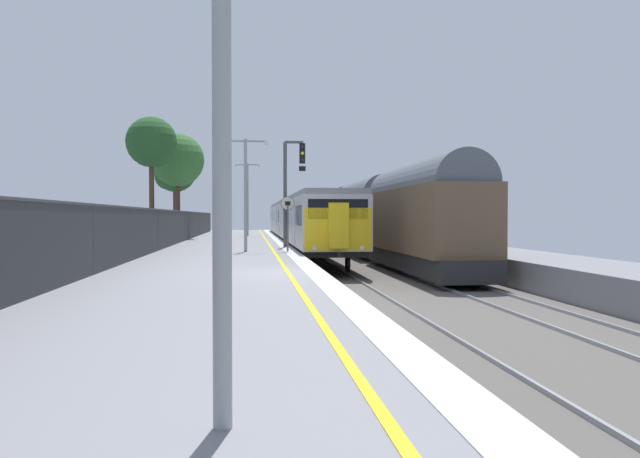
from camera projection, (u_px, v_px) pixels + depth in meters
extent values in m
cube|color=gray|center=(208.00, 293.00, 17.08)|extent=(6.40, 110.00, 1.00)
cube|color=silver|center=(316.00, 273.00, 17.39)|extent=(0.60, 110.00, 0.01)
cube|color=yellow|center=(288.00, 273.00, 17.31)|extent=(0.12, 110.00, 0.01)
cube|color=#56514C|center=(520.00, 310.00, 18.04)|extent=(11.00, 110.00, 0.20)
cube|color=slate|center=(634.00, 287.00, 18.39)|extent=(3.60, 110.00, 1.00)
cube|color=gray|center=(351.00, 307.00, 17.51)|extent=(0.07, 110.00, 0.08)
cube|color=gray|center=(403.00, 307.00, 17.67)|extent=(0.07, 110.00, 0.08)
cube|color=gray|center=(493.00, 305.00, 17.95)|extent=(0.07, 110.00, 0.08)
cube|color=gray|center=(541.00, 305.00, 18.10)|extent=(0.07, 110.00, 0.08)
cube|color=#B7B7BC|center=(313.00, 221.00, 35.65)|extent=(2.80, 20.66, 2.30)
cube|color=black|center=(313.00, 244.00, 35.68)|extent=(2.64, 20.06, 0.25)
cube|color=gray|center=(313.00, 198.00, 35.63)|extent=(2.68, 20.66, 0.24)
cube|color=black|center=(287.00, 216.00, 35.49)|extent=(0.02, 19.06, 0.84)
cube|color=silver|center=(294.00, 224.00, 30.37)|extent=(0.03, 1.10, 1.90)
cube|color=silver|center=(283.00, 222.00, 40.64)|extent=(0.03, 1.10, 1.90)
cylinder|color=black|center=(312.00, 263.00, 27.92)|extent=(0.12, 0.84, 0.84)
cylinder|color=black|center=(348.00, 263.00, 28.09)|extent=(0.12, 0.84, 0.84)
cylinder|color=black|center=(290.00, 246.00, 43.29)|extent=(0.12, 0.84, 0.84)
cylinder|color=black|center=(313.00, 246.00, 43.46)|extent=(0.12, 0.84, 0.84)
cube|color=#B7B7BC|center=(290.00, 219.00, 56.79)|extent=(2.80, 20.66, 2.30)
cube|color=black|center=(290.00, 234.00, 56.81)|extent=(2.64, 20.06, 0.25)
cube|color=gray|center=(290.00, 205.00, 56.76)|extent=(2.68, 20.66, 0.24)
cube|color=black|center=(274.00, 216.00, 56.63)|extent=(0.02, 19.06, 0.84)
cube|color=silver|center=(276.00, 221.00, 51.50)|extent=(0.03, 1.10, 1.90)
cube|color=silver|center=(272.00, 220.00, 61.77)|extent=(0.03, 1.10, 1.90)
cylinder|color=black|center=(286.00, 243.00, 49.05)|extent=(0.12, 0.84, 0.84)
cylinder|color=black|center=(306.00, 243.00, 49.22)|extent=(0.12, 0.84, 0.84)
cylinder|color=black|center=(277.00, 237.00, 64.42)|extent=(0.12, 0.84, 0.84)
cylinder|color=black|center=(293.00, 236.00, 64.59)|extent=(0.12, 0.84, 0.84)
cube|color=yellow|center=(338.00, 229.00, 25.43)|extent=(2.70, 0.10, 1.70)
cube|color=black|center=(338.00, 209.00, 25.40)|extent=(2.40, 0.08, 0.80)
cube|color=yellow|center=(338.00, 226.00, 25.29)|extent=(0.80, 0.24, 1.80)
cylinder|color=white|center=(314.00, 248.00, 25.28)|extent=(0.18, 0.06, 0.18)
cylinder|color=white|center=(362.00, 248.00, 25.49)|extent=(0.18, 0.06, 0.18)
cylinder|color=black|center=(339.00, 255.00, 25.16)|extent=(0.20, 0.35, 0.20)
cube|color=black|center=(290.00, 202.00, 56.76)|extent=(0.60, 0.90, 0.20)
cube|color=#232326|center=(422.00, 260.00, 28.03)|extent=(2.30, 13.32, 0.79)
cube|color=brown|center=(422.00, 220.00, 28.00)|extent=(2.60, 12.52, 2.71)
cylinder|color=#515660|center=(422.00, 189.00, 27.97)|extent=(2.39, 12.12, 2.39)
cylinder|color=black|center=(435.00, 272.00, 23.32)|extent=(0.12, 0.84, 0.84)
cylinder|color=black|center=(476.00, 272.00, 23.49)|extent=(0.12, 0.84, 0.84)
cylinder|color=black|center=(382.00, 256.00, 32.58)|extent=(0.12, 0.84, 0.84)
cylinder|color=black|center=(412.00, 256.00, 32.75)|extent=(0.12, 0.84, 0.84)
cube|color=#232326|center=(365.00, 245.00, 42.07)|extent=(2.30, 13.32, 0.79)
cube|color=brown|center=(365.00, 219.00, 42.03)|extent=(2.60, 12.52, 2.71)
cylinder|color=#515660|center=(365.00, 198.00, 42.00)|extent=(2.39, 12.12, 2.39)
cylinder|color=black|center=(366.00, 251.00, 37.35)|extent=(0.12, 0.84, 0.84)
cylinder|color=black|center=(392.00, 251.00, 37.52)|extent=(0.12, 0.84, 0.84)
cylinder|color=black|center=(343.00, 244.00, 46.61)|extent=(0.12, 0.84, 0.84)
cylinder|color=black|center=(364.00, 244.00, 46.78)|extent=(0.12, 0.84, 0.84)
cube|color=#232326|center=(336.00, 238.00, 56.10)|extent=(2.30, 13.32, 0.79)
cube|color=brown|center=(336.00, 218.00, 56.06)|extent=(2.60, 12.52, 2.71)
cylinder|color=#515660|center=(336.00, 203.00, 56.04)|extent=(2.39, 12.12, 2.39)
cylinder|color=black|center=(334.00, 242.00, 51.38)|extent=(0.12, 0.84, 0.84)
cylinder|color=black|center=(353.00, 242.00, 51.55)|extent=(0.12, 0.84, 0.84)
cylinder|color=black|center=(321.00, 238.00, 60.65)|extent=(0.12, 0.84, 0.84)
cylinder|color=black|center=(338.00, 238.00, 60.81)|extent=(0.12, 0.84, 0.84)
cube|color=#232326|center=(319.00, 234.00, 70.13)|extent=(2.30, 13.32, 0.79)
cube|color=brown|center=(319.00, 218.00, 70.09)|extent=(2.60, 12.52, 2.71)
cylinder|color=#515660|center=(319.00, 205.00, 70.07)|extent=(2.39, 12.12, 2.39)
cylinder|color=black|center=(316.00, 236.00, 65.42)|extent=(0.12, 0.84, 0.84)
cylinder|color=black|center=(331.00, 236.00, 65.58)|extent=(0.12, 0.84, 0.84)
cylinder|color=black|center=(308.00, 234.00, 74.68)|extent=(0.12, 0.84, 0.84)
cylinder|color=black|center=(321.00, 234.00, 74.85)|extent=(0.12, 0.84, 0.84)
cylinder|color=#47474C|center=(285.00, 195.00, 31.63)|extent=(0.18, 0.18, 5.19)
cube|color=#47474C|center=(294.00, 142.00, 31.62)|extent=(0.90, 0.12, 0.12)
cube|color=black|center=(302.00, 153.00, 31.68)|extent=(0.28, 0.20, 1.00)
cylinder|color=black|center=(302.00, 147.00, 31.55)|extent=(0.16, 0.04, 0.16)
cylinder|color=yellow|center=(302.00, 153.00, 31.56)|extent=(0.16, 0.04, 0.16)
cylinder|color=black|center=(302.00, 160.00, 31.56)|extent=(0.16, 0.04, 0.16)
cube|color=black|center=(302.00, 169.00, 31.69)|extent=(0.32, 0.16, 0.24)
cylinder|color=#59595B|center=(288.00, 228.00, 27.82)|extent=(0.08, 0.08, 2.04)
cylinder|color=black|center=(288.00, 203.00, 27.79)|extent=(0.59, 0.02, 0.59)
cylinder|color=silver|center=(288.00, 203.00, 27.79)|extent=(0.56, 0.02, 0.56)
cube|color=black|center=(288.00, 203.00, 27.77)|extent=(0.24, 0.01, 0.18)
cylinder|color=#93999E|center=(222.00, 50.00, 4.59)|extent=(0.14, 0.14, 5.45)
cylinder|color=#93999E|center=(246.00, 195.00, 27.71)|extent=(0.14, 0.14, 4.88)
cube|color=#93999E|center=(256.00, 141.00, 27.71)|extent=(0.90, 0.08, 0.08)
cylinder|color=silver|center=(266.00, 143.00, 27.76)|extent=(0.20, 0.20, 0.18)
cube|color=#93999E|center=(235.00, 141.00, 27.62)|extent=(0.90, 0.08, 0.08)
cylinder|color=silver|center=(224.00, 143.00, 27.57)|extent=(0.20, 0.20, 0.18)
cylinder|color=#93999E|center=(248.00, 200.00, 50.82)|extent=(0.14, 0.14, 5.73)
cube|color=#93999E|center=(253.00, 165.00, 50.82)|extent=(0.90, 0.08, 0.08)
cylinder|color=silver|center=(259.00, 166.00, 50.87)|extent=(0.20, 0.20, 0.18)
cube|color=#93999E|center=(242.00, 165.00, 50.72)|extent=(0.90, 0.08, 0.08)
cylinder|color=silver|center=(236.00, 166.00, 50.67)|extent=(0.20, 0.20, 0.18)
cube|color=#282B2D|center=(93.00, 240.00, 16.74)|extent=(0.03, 99.00, 1.84)
cube|color=#38383D|center=(93.00, 205.00, 16.72)|extent=(0.06, 99.00, 0.06)
cylinder|color=#38383D|center=(93.00, 240.00, 16.74)|extent=(0.07, 0.07, 1.84)
cylinder|color=#38383D|center=(158.00, 230.00, 28.35)|extent=(0.07, 0.07, 1.84)
cylinder|color=#38383D|center=(184.00, 226.00, 39.97)|extent=(0.07, 0.07, 1.84)
cylinder|color=#38383D|center=(199.00, 224.00, 51.59)|extent=(0.07, 0.07, 1.84)
cylinder|color=#38383D|center=(209.00, 223.00, 63.20)|extent=(0.07, 0.07, 1.84)
cylinder|color=#473323|center=(152.00, 198.00, 39.72)|extent=(0.32, 0.32, 5.28)
sphere|color=#234C23|center=(151.00, 142.00, 39.65)|extent=(3.13, 3.13, 3.13)
sphere|color=#234C23|center=(149.00, 148.00, 39.56)|extent=(2.32, 2.32, 2.32)
cylinder|color=#473323|center=(175.00, 209.00, 51.57)|extent=(0.38, 0.38, 4.26)
sphere|color=#234C23|center=(175.00, 171.00, 51.51)|extent=(3.39, 3.39, 3.39)
sphere|color=#234C23|center=(168.00, 176.00, 51.54)|extent=(2.20, 2.20, 2.20)
cylinder|color=#473323|center=(178.00, 206.00, 44.38)|extent=(0.34, 0.34, 4.43)
sphere|color=#33662D|center=(178.00, 160.00, 44.32)|extent=(3.67, 3.67, 3.67)
sphere|color=#33662D|center=(174.00, 166.00, 43.95)|extent=(2.52, 2.52, 2.52)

